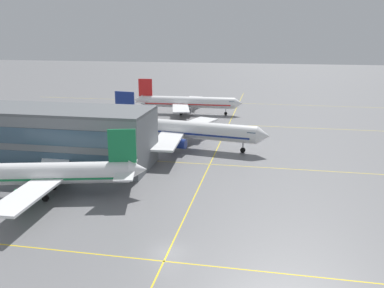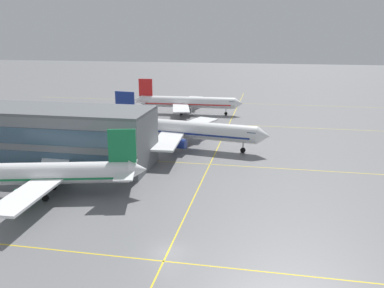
# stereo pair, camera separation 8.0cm
# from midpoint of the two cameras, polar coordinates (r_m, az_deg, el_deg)

# --- Properties ---
(ground_plane) EXTENTS (600.00, 600.00, 0.00)m
(ground_plane) POSITION_cam_midpoint_polar(r_m,az_deg,el_deg) (51.19, -3.32, -14.75)
(ground_plane) COLOR slate
(airliner_front_gate) EXTENTS (34.53, 29.38, 10.84)m
(airliner_front_gate) POSITION_cam_midpoint_polar(r_m,az_deg,el_deg) (70.05, -20.35, -3.89)
(airliner_front_gate) COLOR white
(airliner_front_gate) RESTS_ON ground
(airliner_second_row) EXTENTS (38.58, 32.94, 12.00)m
(airliner_second_row) POSITION_cam_midpoint_polar(r_m,az_deg,el_deg) (93.27, -1.13, 2.02)
(airliner_second_row) COLOR white
(airliner_second_row) RESTS_ON ground
(airliner_third_row) EXTENTS (35.05, 30.28, 10.91)m
(airliner_third_row) POSITION_cam_midpoint_polar(r_m,az_deg,el_deg) (131.46, -0.71, 5.79)
(airliner_third_row) COLOR white
(airliner_third_row) RESTS_ON ground
(taxiway_markings) EXTENTS (159.52, 160.24, 0.01)m
(taxiway_markings) POSITION_cam_midpoint_polar(r_m,az_deg,el_deg) (99.50, 4.05, 0.41)
(taxiway_markings) COLOR yellow
(taxiway_markings) RESTS_ON ground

